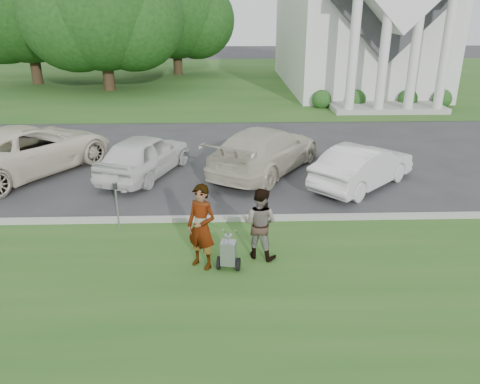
{
  "coord_description": "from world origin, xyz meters",
  "views": [
    {
      "loc": [
        -0.01,
        -10.95,
        5.44
      ],
      "look_at": [
        0.33,
        0.0,
        1.07
      ],
      "focal_mm": 35.0,
      "sensor_mm": 36.0,
      "label": 1
    }
  ],
  "objects_px": {
    "car_a": "(28,149)",
    "striping_cart": "(229,253)",
    "tree_left": "(102,11)",
    "car_d": "(363,166)",
    "person_right": "(260,224)",
    "car_c": "(266,150)",
    "person_left": "(201,228)",
    "tree_far": "(25,2)",
    "parking_meter_near": "(117,200)",
    "tree_back": "(175,15)",
    "car_b": "(144,155)"
  },
  "relations": [
    {
      "from": "tree_left",
      "to": "person_right",
      "type": "height_order",
      "value": "tree_left"
    },
    {
      "from": "car_b",
      "to": "car_a",
      "type": "bearing_deg",
      "value": 14.16
    },
    {
      "from": "tree_left",
      "to": "car_a",
      "type": "distance_m",
      "value": 17.76
    },
    {
      "from": "striping_cart",
      "to": "car_a",
      "type": "distance_m",
      "value": 9.61
    },
    {
      "from": "tree_left",
      "to": "car_a",
      "type": "height_order",
      "value": "tree_left"
    },
    {
      "from": "tree_far",
      "to": "car_b",
      "type": "xyz_separation_m",
      "value": [
        11.23,
        -20.64,
        -4.96
      ]
    },
    {
      "from": "car_a",
      "to": "person_right",
      "type": "bearing_deg",
      "value": 173.22
    },
    {
      "from": "tree_left",
      "to": "tree_back",
      "type": "relative_size",
      "value": 1.11
    },
    {
      "from": "person_right",
      "to": "car_a",
      "type": "distance_m",
      "value": 9.78
    },
    {
      "from": "person_right",
      "to": "parking_meter_near",
      "type": "bearing_deg",
      "value": 3.07
    },
    {
      "from": "tree_left",
      "to": "car_d",
      "type": "height_order",
      "value": "tree_left"
    },
    {
      "from": "person_left",
      "to": "car_d",
      "type": "height_order",
      "value": "person_left"
    },
    {
      "from": "striping_cart",
      "to": "tree_back",
      "type": "bearing_deg",
      "value": 107.33
    },
    {
      "from": "car_a",
      "to": "car_c",
      "type": "bearing_deg",
      "value": -148.49
    },
    {
      "from": "striping_cart",
      "to": "parking_meter_near",
      "type": "distance_m",
      "value": 3.52
    },
    {
      "from": "tree_back",
      "to": "car_b",
      "type": "bearing_deg",
      "value": -87.27
    },
    {
      "from": "tree_back",
      "to": "person_left",
      "type": "distance_m",
      "value": 32.2
    },
    {
      "from": "car_b",
      "to": "car_d",
      "type": "relative_size",
      "value": 1.03
    },
    {
      "from": "car_a",
      "to": "tree_back",
      "type": "bearing_deg",
      "value": -63.89
    },
    {
      "from": "person_left",
      "to": "tree_far",
      "type": "bearing_deg",
      "value": 150.21
    },
    {
      "from": "person_right",
      "to": "car_c",
      "type": "relative_size",
      "value": 0.31
    },
    {
      "from": "car_c",
      "to": "tree_left",
      "type": "bearing_deg",
      "value": -29.11
    },
    {
      "from": "striping_cart",
      "to": "parking_meter_near",
      "type": "xyz_separation_m",
      "value": [
        -2.83,
        2.05,
        0.44
      ]
    },
    {
      "from": "tree_back",
      "to": "striping_cart",
      "type": "relative_size",
      "value": 9.18
    },
    {
      "from": "striping_cart",
      "to": "car_a",
      "type": "relative_size",
      "value": 0.17
    },
    {
      "from": "tree_left",
      "to": "tree_far",
      "type": "height_order",
      "value": "tree_far"
    },
    {
      "from": "car_a",
      "to": "car_d",
      "type": "bearing_deg",
      "value": -156.12
    },
    {
      "from": "car_d",
      "to": "tree_left",
      "type": "bearing_deg",
      "value": -10.36
    },
    {
      "from": "striping_cart",
      "to": "person_left",
      "type": "height_order",
      "value": "person_left"
    },
    {
      "from": "tree_back",
      "to": "car_b",
      "type": "relative_size",
      "value": 2.25
    },
    {
      "from": "car_c",
      "to": "parking_meter_near",
      "type": "bearing_deg",
      "value": 79.83
    },
    {
      "from": "striping_cart",
      "to": "car_b",
      "type": "relative_size",
      "value": 0.24
    },
    {
      "from": "tree_far",
      "to": "parking_meter_near",
      "type": "bearing_deg",
      "value": -65.77
    },
    {
      "from": "tree_far",
      "to": "tree_back",
      "type": "xyz_separation_m",
      "value": [
        10.0,
        5.0,
        -0.97
      ]
    },
    {
      "from": "tree_far",
      "to": "person_left",
      "type": "distance_m",
      "value": 30.35
    },
    {
      "from": "striping_cart",
      "to": "car_d",
      "type": "distance_m",
      "value": 6.66
    },
    {
      "from": "car_b",
      "to": "car_c",
      "type": "xyz_separation_m",
      "value": [
        4.16,
        0.3,
        0.05
      ]
    },
    {
      "from": "person_right",
      "to": "car_d",
      "type": "xyz_separation_m",
      "value": [
        3.63,
        4.49,
        -0.16
      ]
    },
    {
      "from": "parking_meter_near",
      "to": "car_a",
      "type": "bearing_deg",
      "value": 130.63
    },
    {
      "from": "car_a",
      "to": "striping_cart",
      "type": "bearing_deg",
      "value": 168.02
    },
    {
      "from": "person_left",
      "to": "car_d",
      "type": "distance_m",
      "value": 6.95
    },
    {
      "from": "car_a",
      "to": "car_b",
      "type": "bearing_deg",
      "value": -153.75
    },
    {
      "from": "car_d",
      "to": "person_right",
      "type": "bearing_deg",
      "value": 97.47
    },
    {
      "from": "car_d",
      "to": "car_c",
      "type": "bearing_deg",
      "value": 19.0
    },
    {
      "from": "tree_left",
      "to": "tree_back",
      "type": "distance_m",
      "value": 8.95
    },
    {
      "from": "person_left",
      "to": "car_b",
      "type": "relative_size",
      "value": 0.45
    },
    {
      "from": "car_b",
      "to": "tree_left",
      "type": "bearing_deg",
      "value": -53.1
    },
    {
      "from": "tree_back",
      "to": "car_c",
      "type": "relative_size",
      "value": 1.79
    },
    {
      "from": "tree_back",
      "to": "car_b",
      "type": "distance_m",
      "value": 25.98
    },
    {
      "from": "tree_far",
      "to": "person_right",
      "type": "bearing_deg",
      "value": -60.8
    }
  ]
}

